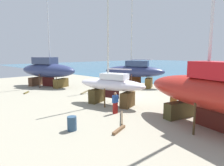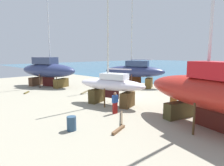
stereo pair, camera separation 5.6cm
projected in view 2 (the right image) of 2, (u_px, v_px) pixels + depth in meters
The scene contains 12 objects.
ground_plane at pixel (94, 101), 18.33m from camera, with size 52.15×52.15×0.00m, color #9C9681.
sailboat_small_center at pixel (215, 92), 11.11m from camera, with size 10.31×5.66×17.32m.
sailboat_far_slipway at pixel (48, 70), 26.65m from camera, with size 9.21×5.72×14.54m.
sailboat_large_starboard at pixel (134, 71), 26.11m from camera, with size 8.37×5.40×14.93m.
sailboat_mid_port at pixel (111, 85), 16.91m from camera, with size 6.62×3.51×9.87m.
worker at pixel (115, 103), 14.43m from camera, with size 0.26×0.45×1.61m.
barrel_rust_mid at pixel (72, 123), 11.28m from camera, with size 0.54×0.54×0.83m, color #2C4964.
barrel_tipped_left at pixel (173, 99), 17.13m from camera, with size 0.62×0.62×0.92m, color brown.
timber_plank_far at pixel (118, 130), 11.20m from camera, with size 1.37×0.18×0.15m, color brown.
timber_short_cross at pixel (122, 118), 13.29m from camera, with size 2.80×0.12×0.17m, color brown.
timber_short_skew at pixel (26, 93), 22.23m from camera, with size 1.21×0.22×0.11m, color brown.
timber_long_fore at pixel (86, 92), 22.78m from camera, with size 2.73×0.15×0.11m, color brown.
Camera 2 is at (13.75, -15.76, 4.38)m, focal length 31.22 mm.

